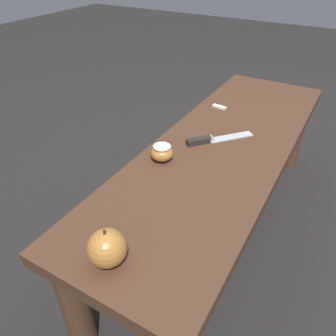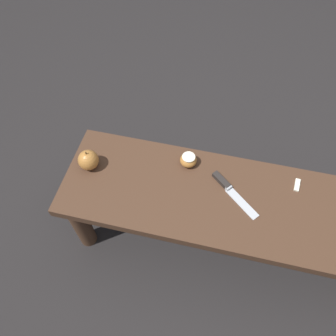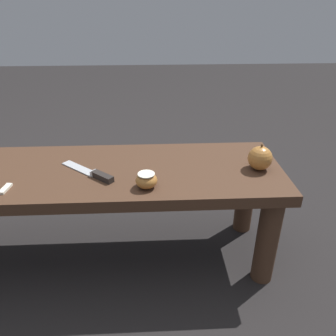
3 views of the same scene
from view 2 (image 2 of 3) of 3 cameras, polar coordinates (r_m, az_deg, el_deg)
ground_plane at (r=1.63m, az=8.44°, el=-11.89°), size 8.00×8.00×0.00m
wooden_bench at (r=1.35m, az=10.10°, el=-6.83°), size 1.31×0.41×0.39m
knife at (r=1.30m, az=10.39°, el=-3.38°), size 0.20×0.18×0.02m
apple_whole at (r=1.35m, az=-13.70°, el=1.36°), size 0.08×0.08×0.09m
apple_cut at (r=1.33m, az=3.57°, el=1.40°), size 0.07×0.07×0.05m
apple_slice_near_knife at (r=1.39m, az=21.56°, el=-2.77°), size 0.03×0.06×0.01m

